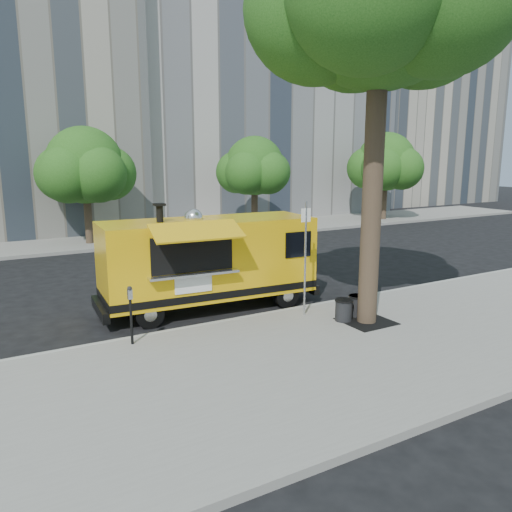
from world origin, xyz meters
The scene contains 15 objects.
ground centered at (0.00, 0.00, 0.00)m, with size 120.00×120.00×0.00m, color black.
sidewalk centered at (0.00, -4.00, 0.07)m, with size 60.00×6.00×0.15m, color gray.
curb centered at (0.00, -0.93, 0.07)m, with size 60.00×0.14×0.16m, color #999993.
far_sidewalk centered at (0.00, 13.50, 0.07)m, with size 60.00×5.00×0.15m, color gray.
building_mid centered at (12.00, 23.00, 10.00)m, with size 20.00×14.00×20.00m, color #A8A19D.
building_right centered at (30.00, 24.00, 8.00)m, with size 16.00×12.00×16.00m, color #ADA390.
tree_well centered at (2.60, -2.80, 0.15)m, with size 1.20×1.20×0.02m, color black.
far_tree_b centered at (-1.00, 12.70, 3.83)m, with size 3.60×3.60×5.50m.
far_tree_c centered at (8.00, 12.40, 3.72)m, with size 3.24×3.24×5.21m.
far_tree_d centered at (18.00, 12.60, 3.89)m, with size 3.78×3.78×5.64m.
sign_post centered at (1.55, -1.55, 1.85)m, with size 0.28×0.06×3.00m.
parking_meter centered at (-3.00, -1.35, 0.98)m, with size 0.11×0.11×1.33m.
food_truck centered at (-0.24, 0.57, 1.43)m, with size 6.30×3.05×3.04m.
trash_bin_left centered at (2.14, -2.45, 0.45)m, with size 0.47×0.47×0.56m.
trash_bin_right centered at (2.69, -2.32, 0.45)m, with size 0.46×0.46×0.55m.
Camera 1 is at (-5.85, -11.88, 4.29)m, focal length 35.00 mm.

